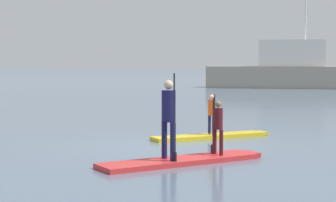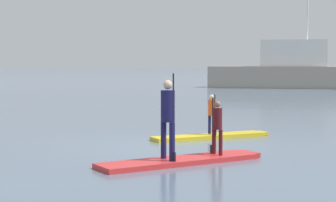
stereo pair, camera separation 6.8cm
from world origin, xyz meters
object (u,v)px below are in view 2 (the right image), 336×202
(paddler_child_solo, at_px, (212,112))
(paddler_child_front, at_px, (217,125))
(paddleboard_far, at_px, (182,161))
(fishing_boat_green_midground, at_px, (282,70))
(paddleboard_near, at_px, (211,136))
(paddler_adult, at_px, (168,114))

(paddler_child_solo, relative_size, paddler_child_front, 0.90)
(paddleboard_far, relative_size, fishing_boat_green_midground, 0.30)
(paddler_child_solo, bearing_deg, paddleboard_near, 149.11)
(paddleboard_far, height_order, paddler_adult, paddler_adult)
(paddler_adult, xyz_separation_m, fishing_boat_green_midground, (0.62, 33.00, 0.33))
(paddler_adult, bearing_deg, paddler_child_solo, 87.38)
(paddler_child_solo, bearing_deg, paddleboard_far, -89.39)
(paddleboard_far, distance_m, fishing_boat_green_midground, 32.79)
(paddleboard_near, height_order, paddler_child_solo, paddler_child_solo)
(paddleboard_far, bearing_deg, fishing_boat_green_midground, 89.32)
(paddler_child_solo, height_order, paddler_child_front, paddler_child_front)
(paddleboard_far, relative_size, paddler_adult, 1.76)
(paddler_child_solo, height_order, paddleboard_far, paddler_child_solo)
(paddler_adult, bearing_deg, paddler_child_front, 45.47)
(paddleboard_near, height_order, paddler_child_front, paddler_child_front)
(paddler_adult, distance_m, fishing_boat_green_midground, 33.00)
(paddleboard_near, xyz_separation_m, paddleboard_far, (0.05, -3.92, 0.00))
(paddleboard_near, xyz_separation_m, paddler_child_front, (0.66, -3.30, 0.68))
(paddleboard_near, relative_size, fishing_boat_green_midground, 0.29)
(paddler_adult, relative_size, fishing_boat_green_midground, 0.17)
(fishing_boat_green_midground, bearing_deg, paddleboard_near, -90.88)
(paddleboard_far, height_order, paddler_child_front, paddler_child_front)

